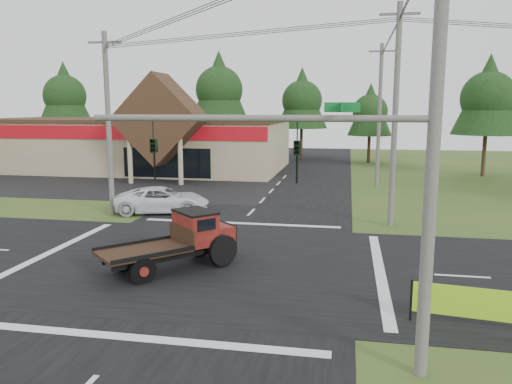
# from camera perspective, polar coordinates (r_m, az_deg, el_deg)

# --- Properties ---
(ground) EXTENTS (120.00, 120.00, 0.00)m
(ground) POSITION_cam_1_polar(r_m,az_deg,el_deg) (20.76, -5.90, -7.97)
(ground) COLOR #364C1B
(ground) RESTS_ON ground
(road_ns) EXTENTS (12.00, 120.00, 0.02)m
(road_ns) POSITION_cam_1_polar(r_m,az_deg,el_deg) (20.75, -5.90, -7.94)
(road_ns) COLOR black
(road_ns) RESTS_ON ground
(road_ew) EXTENTS (120.00, 12.00, 0.02)m
(road_ew) POSITION_cam_1_polar(r_m,az_deg,el_deg) (20.75, -5.90, -7.94)
(road_ew) COLOR black
(road_ew) RESTS_ON ground
(parking_apron) EXTENTS (28.00, 14.00, 0.02)m
(parking_apron) POSITION_cam_1_polar(r_m,az_deg,el_deg) (43.21, -16.71, 0.87)
(parking_apron) COLOR black
(parking_apron) RESTS_ON ground
(cvs_building) EXTENTS (30.40, 18.20, 9.19)m
(cvs_building) POSITION_cam_1_polar(r_m,az_deg,el_deg) (53.15, -13.30, 5.57)
(cvs_building) COLOR tan
(cvs_building) RESTS_ON ground
(traffic_signal_mast) EXTENTS (8.12, 0.24, 7.00)m
(traffic_signal_mast) POSITION_cam_1_polar(r_m,az_deg,el_deg) (11.62, 11.13, 0.44)
(traffic_signal_mast) COLOR #595651
(traffic_signal_mast) RESTS_ON ground
(utility_pole_nr) EXTENTS (2.00, 0.30, 11.00)m
(utility_pole_nr) POSITION_cam_1_polar(r_m,az_deg,el_deg) (11.64, 19.68, 6.09)
(utility_pole_nr) COLOR #595651
(utility_pole_nr) RESTS_ON ground
(utility_pole_nw) EXTENTS (2.00, 0.30, 10.50)m
(utility_pole_nw) POSITION_cam_1_polar(r_m,az_deg,el_deg) (30.25, -16.51, 7.56)
(utility_pole_nw) COLOR #595651
(utility_pole_nw) RESTS_ON ground
(utility_pole_ne) EXTENTS (2.00, 0.30, 11.50)m
(utility_pole_ne) POSITION_cam_1_polar(r_m,az_deg,el_deg) (27.08, 15.62, 8.48)
(utility_pole_ne) COLOR #595651
(utility_pole_ne) RESTS_ON ground
(utility_pole_n) EXTENTS (2.00, 0.30, 11.20)m
(utility_pole_n) POSITION_cam_1_polar(r_m,az_deg,el_deg) (41.04, 13.91, 8.59)
(utility_pole_n) COLOR #595651
(utility_pole_n) RESTS_ON ground
(tree_row_a) EXTENTS (6.72, 6.72, 12.12)m
(tree_row_a) POSITION_cam_1_polar(r_m,az_deg,el_deg) (68.94, -21.03, 10.44)
(tree_row_a) COLOR #332316
(tree_row_a) RESTS_ON ground
(tree_row_b) EXTENTS (5.60, 5.60, 10.10)m
(tree_row_b) POSITION_cam_1_polar(r_m,az_deg,el_deg) (66.16, -12.52, 9.73)
(tree_row_b) COLOR #332316
(tree_row_b) RESTS_ON ground
(tree_row_c) EXTENTS (7.28, 7.28, 13.13)m
(tree_row_c) POSITION_cam_1_polar(r_m,az_deg,el_deg) (62.04, -4.23, 11.82)
(tree_row_c) COLOR #332316
(tree_row_c) RESTS_ON ground
(tree_row_d) EXTENTS (6.16, 6.16, 11.11)m
(tree_row_d) POSITION_cam_1_polar(r_m,az_deg,el_deg) (61.25, 5.27, 10.58)
(tree_row_d) COLOR #332316
(tree_row_d) RESTS_ON ground
(tree_row_e) EXTENTS (5.04, 5.04, 9.09)m
(tree_row_e) POSITION_cam_1_polar(r_m,az_deg,el_deg) (59.02, 12.93, 9.12)
(tree_row_e) COLOR #332316
(tree_row_e) RESTS_ON ground
(tree_side_ne) EXTENTS (6.16, 6.16, 11.11)m
(tree_side_ne) POSITION_cam_1_polar(r_m,az_deg,el_deg) (50.52, 25.03, 9.97)
(tree_side_ne) COLOR #332316
(tree_side_ne) RESTS_ON ground
(antique_flatbed_truck) EXTENTS (5.22, 5.34, 2.26)m
(antique_flatbed_truck) POSITION_cam_1_polar(r_m,az_deg,el_deg) (19.69, -9.69, -5.60)
(antique_flatbed_truck) COLOR #5E0D14
(antique_flatbed_truck) RESTS_ON ground
(roadside_banner) EXTENTS (3.72, 0.63, 1.28)m
(roadside_banner) POSITION_cam_1_polar(r_m,az_deg,el_deg) (15.81, 24.08, -12.03)
(roadside_banner) COLOR #90D51C
(roadside_banner) RESTS_ON ground
(white_pickup) EXTENTS (6.07, 3.94, 1.55)m
(white_pickup) POSITION_cam_1_polar(r_m,az_deg,el_deg) (30.60, -10.65, -0.88)
(white_pickup) COLOR white
(white_pickup) RESTS_ON ground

